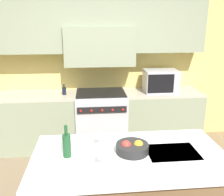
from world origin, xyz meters
The scene contains 9 objects.
back_cabinetry centered at (0.00, 2.17, 1.59)m, with size 10.00×0.46×2.70m.
back_counter centered at (0.00, 1.92, 0.46)m, with size 3.30×0.62×0.91m.
range_stove centered at (0.00, 1.90, 0.47)m, with size 0.81×0.70×0.94m.
microwave centered at (0.98, 1.92, 1.09)m, with size 0.53×0.37×0.36m.
wine_bottle centered at (-0.38, -0.06, 1.03)m, with size 0.07×0.07×0.28m.
wine_glass_near centered at (-0.10, -0.23, 1.05)m, with size 0.08×0.08×0.18m.
wine_glass_far centered at (-0.11, 0.12, 1.05)m, with size 0.08×0.08×0.18m.
fruit_bowl centered at (0.17, -0.04, 0.97)m, with size 0.28×0.28×0.11m.
oil_bottle_on_counter centered at (-0.58, 1.90, 0.98)m, with size 0.06×0.06×0.17m.
Camera 1 is at (-0.19, -1.95, 2.00)m, focal length 40.00 mm.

